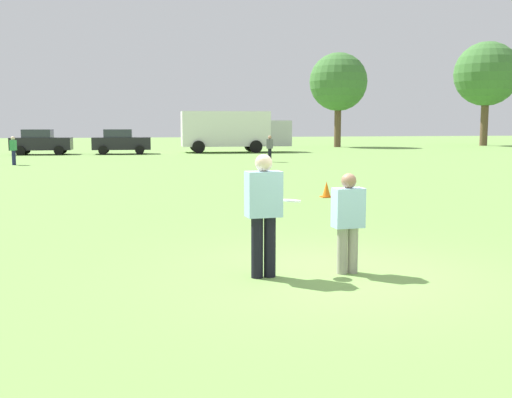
{
  "coord_description": "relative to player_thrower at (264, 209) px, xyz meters",
  "views": [
    {
      "loc": [
        -3.14,
        -7.98,
        2.18
      ],
      "look_at": [
        -0.78,
        1.91,
        0.91
      ],
      "focal_mm": 41.92,
      "sensor_mm": 36.0,
      "label": 1
    }
  ],
  "objects": [
    {
      "name": "ground_plane",
      "position": [
        1.09,
        -0.15,
        -1.0
      ],
      "size": [
        187.21,
        187.21,
        0.0
      ],
      "primitive_type": "plane",
      "color": "#6B9347"
    },
    {
      "name": "player_defender",
      "position": [
        1.26,
        -0.06,
        -0.17
      ],
      "size": [
        0.45,
        0.27,
        1.48
      ],
      "color": "gray",
      "rests_on": "ground"
    },
    {
      "name": "player_thrower",
      "position": [
        0.0,
        0.0,
        0.0
      ],
      "size": [
        0.51,
        0.31,
        1.77
      ],
      "color": "black",
      "rests_on": "ground"
    },
    {
      "name": "frisbee",
      "position": [
        0.46,
        0.16,
        0.08
      ],
      "size": [
        0.27,
        0.27,
        0.06
      ],
      "color": "white"
    },
    {
      "name": "parked_car_center",
      "position": [
        -1.5,
        37.24,
        -0.07
      ],
      "size": [
        4.3,
        2.4,
        1.82
      ],
      "color": "black",
      "rests_on": "ground"
    },
    {
      "name": "traffic_cone",
      "position": [
        4.15,
        8.74,
        -0.77
      ],
      "size": [
        0.32,
        0.32,
        0.48
      ],
      "color": "#D8590C",
      "rests_on": "ground"
    },
    {
      "name": "box_truck",
      "position": [
        7.14,
        38.15,
        0.76
      ],
      "size": [
        8.62,
        3.33,
        3.18
      ],
      "color": "white",
      "rests_on": "ground"
    },
    {
      "name": "parked_car_mid_left",
      "position": [
        -7.18,
        37.79,
        -0.07
      ],
      "size": [
        4.3,
        2.4,
        1.82
      ],
      "color": "black",
      "rests_on": "ground"
    },
    {
      "name": "tree_east_birch",
      "position": [
        35.12,
        46.58,
        6.24
      ],
      "size": [
        6.48,
        6.48,
        10.53
      ],
      "color": "brown",
      "rests_on": "ground"
    },
    {
      "name": "tree_center_elm",
      "position": [
        19.1,
        46.56,
        5.19
      ],
      "size": [
        5.54,
        5.54,
        9.0
      ],
      "color": "brown",
      "rests_on": "ground"
    },
    {
      "name": "bystander_far_jogger",
      "position": [
        -7.3,
        26.25,
        -0.12
      ],
      "size": [
        0.32,
        0.46,
        1.55
      ],
      "color": "#1E234C",
      "rests_on": "ground"
    },
    {
      "name": "bystander_sideline_watcher",
      "position": [
        6.81,
        25.58,
        -0.13
      ],
      "size": [
        0.45,
        0.49,
        1.54
      ],
      "color": "black",
      "rests_on": "ground"
    }
  ]
}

